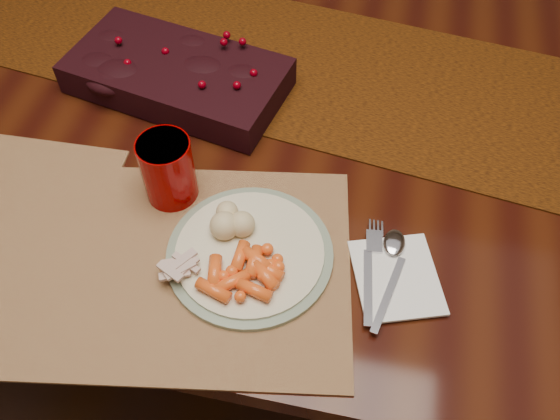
% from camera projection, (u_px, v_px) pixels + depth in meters
% --- Properties ---
extents(floor, '(5.00, 5.00, 0.00)m').
position_uv_depth(floor, '(292.00, 314.00, 1.64)').
color(floor, black).
rests_on(floor, ground).
extents(dining_table, '(1.80, 1.00, 0.75)m').
position_uv_depth(dining_table, '(295.00, 238.00, 1.34)').
color(dining_table, black).
rests_on(dining_table, floor).
extents(table_runner, '(1.92, 0.65, 0.00)m').
position_uv_depth(table_runner, '(287.00, 64.00, 1.13)').
color(table_runner, '#351E09').
rests_on(table_runner, dining_table).
extents(centerpiece, '(0.41, 0.27, 0.08)m').
position_uv_depth(centerpiece, '(177.00, 71.00, 1.06)').
color(centerpiece, black).
rests_on(centerpiece, table_runner).
extents(placemat_main, '(0.55, 0.44, 0.00)m').
position_uv_depth(placemat_main, '(179.00, 265.00, 0.86)').
color(placemat_main, brown).
rests_on(placemat_main, dining_table).
extents(dinner_plate, '(0.27, 0.27, 0.01)m').
position_uv_depth(dinner_plate, '(250.00, 253.00, 0.86)').
color(dinner_plate, beige).
rests_on(dinner_plate, placemat_main).
extents(baby_carrots, '(0.13, 0.11, 0.02)m').
position_uv_depth(baby_carrots, '(246.00, 279.00, 0.81)').
color(baby_carrots, '#FF5B1A').
rests_on(baby_carrots, dinner_plate).
extents(mashed_potatoes, '(0.08, 0.07, 0.04)m').
position_uv_depth(mashed_potatoes, '(230.00, 217.00, 0.87)').
color(mashed_potatoes, '#B9AF8B').
rests_on(mashed_potatoes, dinner_plate).
extents(turkey_shreds, '(0.07, 0.06, 0.01)m').
position_uv_depth(turkey_shreds, '(181.00, 270.00, 0.83)').
color(turkey_shreds, '#A89D93').
rests_on(turkey_shreds, dinner_plate).
extents(napkin, '(0.15, 0.17, 0.00)m').
position_uv_depth(napkin, '(396.00, 277.00, 0.84)').
color(napkin, white).
rests_on(napkin, placemat_main).
extents(fork, '(0.04, 0.16, 0.00)m').
position_uv_depth(fork, '(370.00, 275.00, 0.84)').
color(fork, silver).
rests_on(fork, napkin).
extents(spoon, '(0.07, 0.16, 0.00)m').
position_uv_depth(spoon, '(390.00, 278.00, 0.84)').
color(spoon, silver).
rests_on(spoon, napkin).
extents(red_cup, '(0.09, 0.09, 0.11)m').
position_uv_depth(red_cup, '(168.00, 170.00, 0.89)').
color(red_cup, '#840000').
rests_on(red_cup, placemat_main).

